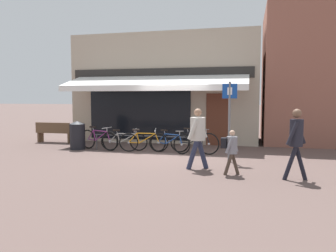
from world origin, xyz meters
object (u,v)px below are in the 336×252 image
(bicycle_orange, at_px, (144,142))
(park_bench, at_px, (54,132))
(pedestrian_adult, at_px, (198,133))
(bicycle_purple, at_px, (99,139))
(pedestrian_second_adult, at_px, (296,136))
(bicycle_black, at_px, (194,142))
(bicycle_blue, at_px, (170,143))
(pedestrian_child, at_px, (231,147))
(parking_sign, at_px, (229,113))
(litter_bin, at_px, (78,135))
(bicycle_silver, at_px, (124,141))

(bicycle_orange, height_order, park_bench, park_bench)
(bicycle_orange, xyz_separation_m, pedestrian_adult, (2.27, -2.26, 0.62))
(bicycle_purple, xyz_separation_m, pedestrian_second_adult, (6.47, -3.01, 0.65))
(bicycle_orange, xyz_separation_m, bicycle_black, (1.78, 0.16, 0.02))
(bicycle_blue, relative_size, pedestrian_child, 1.41)
(park_bench, bearing_deg, bicycle_black, -12.55)
(bicycle_orange, relative_size, bicycle_black, 0.97)
(parking_sign, bearing_deg, pedestrian_adult, -120.88)
(bicycle_orange, height_order, litter_bin, litter_bin)
(bicycle_purple, bearing_deg, litter_bin, -156.96)
(bicycle_black, bearing_deg, bicycle_silver, -165.75)
(pedestrian_adult, xyz_separation_m, pedestrian_child, (0.91, -0.48, -0.29))
(bicycle_blue, xyz_separation_m, parking_sign, (2.10, -1.05, 1.11))
(bicycle_purple, relative_size, park_bench, 1.08)
(bicycle_orange, bearing_deg, parking_sign, -29.58)
(bicycle_purple, xyz_separation_m, litter_bin, (-0.81, -0.08, 0.14))
(bicycle_black, height_order, litter_bin, litter_bin)
(bicycle_purple, height_order, bicycle_silver, bicycle_purple)
(pedestrian_second_adult, bearing_deg, bicycle_black, 139.68)
(bicycle_silver, distance_m, bicycle_orange, 0.79)
(pedestrian_second_adult, distance_m, parking_sign, 2.58)
(bicycle_purple, distance_m, bicycle_blue, 2.72)
(bicycle_orange, xyz_separation_m, parking_sign, (3.04, -0.98, 1.10))
(bicycle_orange, distance_m, litter_bin, 2.60)
(pedestrian_adult, distance_m, pedestrian_second_adult, 2.50)
(bicycle_orange, xyz_separation_m, pedestrian_second_adult, (4.69, -2.92, 0.66))
(litter_bin, height_order, parking_sign, parking_sign)
(bicycle_silver, height_order, bicycle_orange, bicycle_orange)
(bicycle_orange, distance_m, pedestrian_adult, 3.26)
(litter_bin, xyz_separation_m, park_bench, (-1.91, 1.43, -0.07))
(bicycle_orange, bearing_deg, pedestrian_second_adult, -43.54)
(pedestrian_child, xyz_separation_m, park_bench, (-7.69, 4.19, -0.23))
(pedestrian_adult, bearing_deg, litter_bin, 155.11)
(bicycle_purple, distance_m, litter_bin, 0.83)
(bicycle_black, height_order, parking_sign, parking_sign)
(bicycle_orange, xyz_separation_m, bicycle_blue, (0.93, 0.07, -0.01))
(bicycle_purple, bearing_deg, parking_sign, 4.83)
(bicycle_purple, xyz_separation_m, bicycle_blue, (2.72, -0.03, -0.03))
(bicycle_blue, bearing_deg, pedestrian_child, -32.24)
(bicycle_silver, distance_m, pedestrian_second_adult, 6.28)
(litter_bin, bearing_deg, parking_sign, -10.09)
(bicycle_blue, bearing_deg, bicycle_silver, -162.11)
(bicycle_silver, xyz_separation_m, pedestrian_child, (3.96, -2.84, 0.35))
(bicycle_silver, distance_m, park_bench, 3.96)
(pedestrian_child, xyz_separation_m, litter_bin, (-5.78, 2.76, -0.16))
(bicycle_black, relative_size, pedestrian_child, 1.59)
(bicycle_silver, xyz_separation_m, bicycle_black, (2.56, 0.06, 0.04))
(pedestrian_second_adult, relative_size, park_bench, 1.05)
(bicycle_purple, height_order, pedestrian_second_adult, pedestrian_second_adult)
(bicycle_black, relative_size, pedestrian_adult, 1.09)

